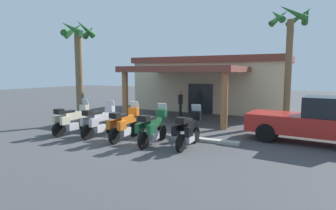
# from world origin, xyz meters

# --- Properties ---
(ground_plane) EXTENTS (80.00, 80.00, 0.00)m
(ground_plane) POSITION_xyz_m (0.00, 0.00, 0.00)
(ground_plane) COLOR #424244
(motel_building) EXTENTS (11.60, 10.68, 4.07)m
(motel_building) POSITION_xyz_m (0.00, 10.76, 2.11)
(motel_building) COLOR beige
(motel_building) RESTS_ON ground_plane
(motorcycle_cream) EXTENTS (0.73, 2.21, 1.61)m
(motorcycle_cream) POSITION_xyz_m (-3.02, -0.84, 0.70)
(motorcycle_cream) COLOR black
(motorcycle_cream) RESTS_ON ground_plane
(motorcycle_silver) EXTENTS (0.71, 2.21, 1.61)m
(motorcycle_silver) POSITION_xyz_m (-1.56, -0.64, 0.70)
(motorcycle_silver) COLOR black
(motorcycle_silver) RESTS_ON ground_plane
(motorcycle_orange) EXTENTS (0.72, 2.21, 1.61)m
(motorcycle_orange) POSITION_xyz_m (-0.10, -0.70, 0.70)
(motorcycle_orange) COLOR black
(motorcycle_orange) RESTS_ON ground_plane
(motorcycle_green) EXTENTS (0.71, 2.21, 1.61)m
(motorcycle_green) POSITION_xyz_m (1.36, -0.80, 0.70)
(motorcycle_green) COLOR black
(motorcycle_green) RESTS_ON ground_plane
(motorcycle_black) EXTENTS (0.71, 2.21, 1.61)m
(motorcycle_black) POSITION_xyz_m (2.82, -0.56, 0.70)
(motorcycle_black) COLOR black
(motorcycle_black) RESTS_ON ground_plane
(pedestrian) EXTENTS (0.32, 0.52, 1.71)m
(pedestrian) POSITION_xyz_m (-0.69, 6.50, 0.99)
(pedestrian) COLOR black
(pedestrian) RESTS_ON ground_plane
(pickup_truck_red) EXTENTS (5.37, 2.42, 1.95)m
(pickup_truck_red) POSITION_xyz_m (7.30, 2.29, 0.94)
(pickup_truck_red) COLOR black
(pickup_truck_red) RESTS_ON ground_plane
(palm_tree_near_portico) EXTENTS (2.33, 2.33, 6.61)m
(palm_tree_near_portico) POSITION_xyz_m (5.84, 6.46, 4.63)
(palm_tree_near_portico) COLOR brown
(palm_tree_near_portico) RESTS_ON ground_plane
(palm_tree_roadside) EXTENTS (1.98, 2.02, 5.83)m
(palm_tree_roadside) POSITION_xyz_m (-4.58, 1.33, 3.89)
(palm_tree_roadside) COLOR brown
(palm_tree_roadside) RESTS_ON ground_plane
(curb_strip) EXTENTS (9.30, 0.36, 0.12)m
(curb_strip) POSITION_xyz_m (-0.10, 0.64, 0.06)
(curb_strip) COLOR #ADA89E
(curb_strip) RESTS_ON ground_plane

